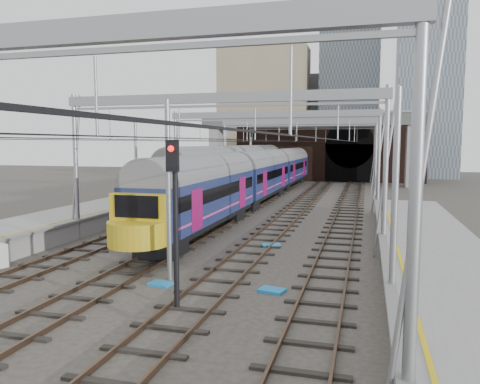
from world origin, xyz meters
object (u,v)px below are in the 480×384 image
(train_second, at_px, (254,166))
(relay_cabinet, at_px, (1,256))
(signal_near_centre, at_px, (175,206))
(train_main, at_px, (276,170))

(train_second, bearing_deg, relay_cabinet, -92.64)
(train_second, xyz_separation_m, signal_near_centre, (7.55, -41.86, 0.78))
(train_main, xyz_separation_m, train_second, (-4.00, 6.17, 0.17))
(train_main, distance_m, relay_cabinet, 33.46)
(train_second, distance_m, signal_near_centre, 42.54)
(train_main, distance_m, signal_near_centre, 35.88)
(signal_near_centre, relative_size, relay_cabinet, 5.33)
(train_main, bearing_deg, train_second, 122.97)
(train_second, height_order, signal_near_centre, signal_near_centre)
(signal_near_centre, height_order, relay_cabinet, signal_near_centre)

